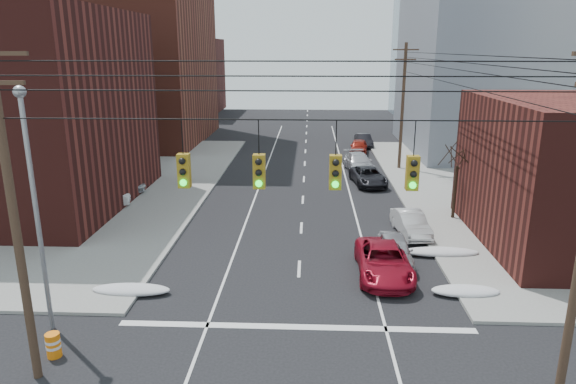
# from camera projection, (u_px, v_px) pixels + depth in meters

# --- Properties ---
(building_brick_tall) EXTENTS (24.00, 20.00, 30.00)m
(building_brick_tall) POSITION_uv_depth(u_px,v_px,m) (91.00, 6.00, 56.93)
(building_brick_tall) COLOR maroon
(building_brick_tall) RESTS_ON ground
(building_brick_far) EXTENTS (22.00, 18.00, 12.00)m
(building_brick_far) POSITION_uv_depth(u_px,v_px,m) (150.00, 76.00, 84.46)
(building_brick_far) COLOR #451814
(building_brick_far) RESTS_ON ground
(building_office) EXTENTS (22.00, 20.00, 25.00)m
(building_office) POSITION_uv_depth(u_px,v_px,m) (524.00, 28.00, 51.86)
(building_office) COLOR gray
(building_office) RESTS_ON ground
(building_glass) EXTENTS (20.00, 18.00, 22.00)m
(building_glass) POSITION_uv_depth(u_px,v_px,m) (467.00, 45.00, 77.18)
(building_glass) COLOR gray
(building_glass) RESTS_ON ground
(utility_pole_left) EXTENTS (2.20, 0.28, 11.00)m
(utility_pole_left) POSITION_uv_depth(u_px,v_px,m) (13.00, 211.00, 15.51)
(utility_pole_left) COLOR #473323
(utility_pole_left) RESTS_ON ground
(utility_pole_far) EXTENTS (2.20, 0.28, 11.00)m
(utility_pole_far) POSITION_uv_depth(u_px,v_px,m) (403.00, 105.00, 44.62)
(utility_pole_far) COLOR #473323
(utility_pole_far) RESTS_ON ground
(traffic_signals) EXTENTS (17.00, 0.42, 2.02)m
(traffic_signals) POSITION_uv_depth(u_px,v_px,m) (297.00, 170.00, 14.75)
(traffic_signals) COLOR black
(traffic_signals) RESTS_ON ground
(street_light) EXTENTS (0.44, 0.44, 9.32)m
(street_light) POSITION_uv_depth(u_px,v_px,m) (34.00, 192.00, 18.50)
(street_light) COLOR gray
(street_light) RESTS_ON ground
(bare_tree) EXTENTS (2.09, 2.20, 4.93)m
(bare_tree) POSITION_uv_depth(u_px,v_px,m) (455.00, 184.00, 32.05)
(bare_tree) COLOR black
(bare_tree) RESTS_ON ground
(snow_nw) EXTENTS (3.50, 1.08, 0.42)m
(snow_nw) POSITION_uv_depth(u_px,v_px,m) (131.00, 290.00, 22.75)
(snow_nw) COLOR silver
(snow_nw) RESTS_ON ground
(snow_ne) EXTENTS (3.00, 1.08, 0.42)m
(snow_ne) POSITION_uv_depth(u_px,v_px,m) (465.00, 291.00, 22.61)
(snow_ne) COLOR silver
(snow_ne) RESTS_ON ground
(snow_east_far) EXTENTS (4.00, 1.08, 0.42)m
(snow_east_far) POSITION_uv_depth(u_px,v_px,m) (441.00, 252.00, 26.94)
(snow_east_far) COLOR silver
(snow_east_far) RESTS_ON ground
(red_pickup) EXTENTS (2.53, 5.37, 1.49)m
(red_pickup) POSITION_uv_depth(u_px,v_px,m) (384.00, 261.00, 24.45)
(red_pickup) COLOR maroon
(red_pickup) RESTS_ON ground
(parked_car_a) EXTENTS (1.77, 4.16, 1.40)m
(parked_car_a) POSITION_uv_depth(u_px,v_px,m) (395.00, 250.00, 25.90)
(parked_car_a) COLOR #A7A7AC
(parked_car_a) RESTS_ON ground
(parked_car_b) EXTENTS (1.87, 4.29, 1.37)m
(parked_car_b) POSITION_uv_depth(u_px,v_px,m) (411.00, 223.00, 29.88)
(parked_car_b) COLOR silver
(parked_car_b) RESTS_ON ground
(parked_car_c) EXTENTS (2.95, 5.23, 1.38)m
(parked_car_c) POSITION_uv_depth(u_px,v_px,m) (368.00, 176.00, 40.82)
(parked_car_c) COLOR black
(parked_car_c) RESTS_ON ground
(parked_car_d) EXTENTS (2.78, 5.49, 1.53)m
(parked_car_d) POSITION_uv_depth(u_px,v_px,m) (359.00, 162.00, 45.45)
(parked_car_d) COLOR #AEAEB3
(parked_car_d) RESTS_ON ground
(parked_car_e) EXTENTS (2.22, 4.42, 1.45)m
(parked_car_e) POSITION_uv_depth(u_px,v_px,m) (359.00, 147.00, 52.82)
(parked_car_e) COLOR maroon
(parked_car_e) RESTS_ON ground
(parked_car_f) EXTENTS (1.85, 4.32, 1.38)m
(parked_car_f) POSITION_uv_depth(u_px,v_px,m) (364.00, 140.00, 56.63)
(parked_car_f) COLOR black
(parked_car_f) RESTS_ON ground
(lot_car_a) EXTENTS (4.66, 2.60, 1.45)m
(lot_car_a) POSITION_uv_depth(u_px,v_px,m) (96.00, 196.00, 34.64)
(lot_car_a) COLOR silver
(lot_car_a) RESTS_ON sidewalk_nw
(lot_car_b) EXTENTS (4.91, 3.32, 1.25)m
(lot_car_b) POSITION_uv_depth(u_px,v_px,m) (114.00, 186.00, 37.74)
(lot_car_b) COLOR #9E9EA2
(lot_car_b) RESTS_ON sidewalk_nw
(lot_car_c) EXTENTS (4.92, 2.19, 1.40)m
(lot_car_c) POSITION_uv_depth(u_px,v_px,m) (69.00, 191.00, 36.12)
(lot_car_c) COLOR black
(lot_car_c) RESTS_ON sidewalk_nw
(lot_car_d) EXTENTS (3.82, 2.11, 1.23)m
(lot_car_d) POSITION_uv_depth(u_px,v_px,m) (61.00, 182.00, 38.81)
(lot_car_d) COLOR #B5B4BA
(lot_car_d) RESTS_ON sidewalk_nw
(construction_barrel) EXTENTS (0.66, 0.66, 0.90)m
(construction_barrel) POSITION_uv_depth(u_px,v_px,m) (53.00, 345.00, 18.06)
(construction_barrel) COLOR orange
(construction_barrel) RESTS_ON ground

